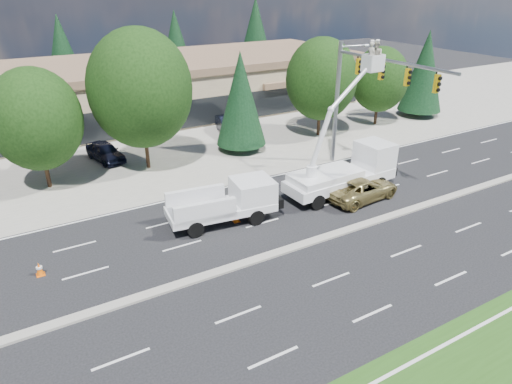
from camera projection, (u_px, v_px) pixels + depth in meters
ground at (293, 248)px, 24.18m from camera, size 140.00×140.00×0.00m
concrete_apron at (164, 142)px, 39.85m from camera, size 140.00×22.00×0.01m
road_median at (293, 247)px, 24.15m from camera, size 120.00×0.55×0.12m
strip_mall at (128, 89)px, 46.47m from camera, size 50.40×15.40×5.50m
tree_front_c at (36, 120)px, 29.37m from camera, size 5.85×5.85×8.12m
tree_front_d at (140, 89)px, 32.04m from camera, size 7.34×7.34×10.18m
tree_front_e at (241, 99)px, 36.38m from camera, size 4.07×4.07×8.03m
tree_front_f at (321, 79)px, 39.70m from camera, size 6.22×6.22×8.63m
tree_front_g at (380, 80)px, 43.19m from camera, size 5.34×5.34×7.41m
tree_front_h at (424, 71)px, 45.81m from camera, size 4.34×4.34×8.55m
tree_back_b at (63, 54)px, 53.11m from camera, size 4.82×4.82×9.51m
tree_back_c at (176, 45)px, 59.47m from camera, size 4.83×4.83×9.53m
tree_back_d at (256, 35)px, 64.63m from camera, size 5.49×5.49×10.82m
signal_mast at (358, 89)px, 31.69m from camera, size 2.76×10.16×9.00m
utility_pickup at (229, 206)px, 26.55m from camera, size 6.48×3.06×2.39m
bucket_truck at (349, 162)px, 29.92m from camera, size 7.96×2.78×9.69m
traffic_cone_a at (39, 269)px, 21.87m from camera, size 0.40×0.40×0.70m
traffic_cone_b at (236, 216)px, 26.73m from camera, size 0.40×0.40×0.70m
traffic_cone_c at (254, 213)px, 27.16m from camera, size 0.40×0.40×0.70m
traffic_cone_d at (341, 191)px, 29.95m from camera, size 0.40×0.40×0.70m
minivan at (362, 189)px, 29.37m from camera, size 5.32×2.78×1.43m
parked_car_west at (105, 152)px, 35.63m from camera, size 2.58×4.55×1.46m
parked_car_east at (229, 125)px, 41.82m from camera, size 2.80×5.10×1.59m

